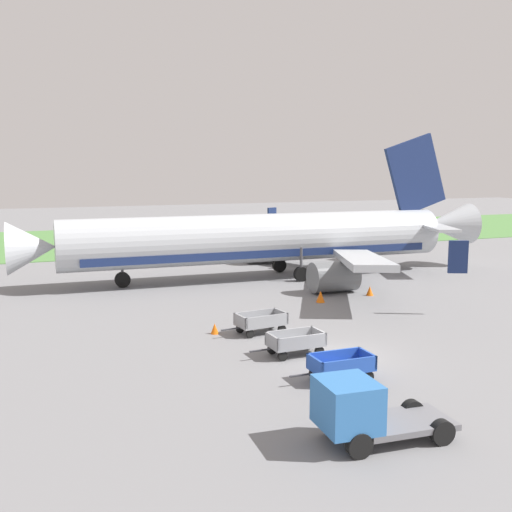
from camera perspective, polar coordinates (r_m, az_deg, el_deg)
ground_plane at (r=28.38m, az=7.96°, el=-9.35°), size 220.00×220.00×0.00m
grass_strip at (r=73.41m, az=-10.48°, el=1.57°), size 220.00×28.00×0.06m
airplane at (r=47.08m, az=1.55°, el=1.63°), size 37.57×30.29×11.34m
baggage_cart_nearest at (r=25.29m, az=7.97°, el=-10.16°), size 3.55×1.41×1.07m
baggage_cart_second_in_row at (r=28.29m, az=3.72°, el=-8.07°), size 3.58×1.51×1.07m
baggage_cart_third_in_row at (r=31.81m, az=0.44°, el=-6.18°), size 3.62×1.72×1.07m
service_truck_beside_carts at (r=19.82m, az=9.83°, el=-14.03°), size 4.47×2.20×2.10m
traffic_cone_near_plane at (r=41.64m, az=10.61°, el=-3.23°), size 0.48×0.48×0.63m
traffic_cone_mid_apron at (r=31.82m, az=-3.90°, el=-6.80°), size 0.42×0.42×0.56m
traffic_cone_by_carts at (r=39.12m, az=6.07°, el=-3.80°), size 0.56×0.56×0.74m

